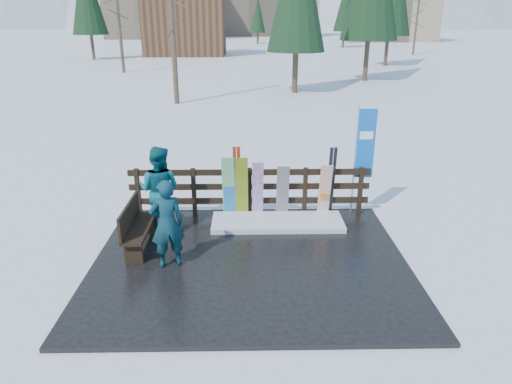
{
  "coord_description": "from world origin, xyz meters",
  "views": [
    {
      "loc": [
        -0.03,
        -7.77,
        4.43
      ],
      "look_at": [
        0.13,
        1.0,
        1.1
      ],
      "focal_mm": 32.0,
      "sensor_mm": 36.0,
      "label": 1
    }
  ],
  "objects_px": {
    "snowboard_0": "(229,187)",
    "snowboard_2": "(242,188)",
    "person_front": "(167,224)",
    "snowboard_4": "(283,192)",
    "bench": "(135,225)",
    "snowboard_1": "(228,187)",
    "rental_flag": "(363,148)",
    "snowboard_5": "(325,191)",
    "snowboard_3": "(258,190)",
    "person_back": "(160,190)"
  },
  "relations": [
    {
      "from": "snowboard_0",
      "to": "snowboard_3",
      "type": "distance_m",
      "value": 0.65
    },
    {
      "from": "snowboard_2",
      "to": "snowboard_5",
      "type": "distance_m",
      "value": 1.91
    },
    {
      "from": "snowboard_1",
      "to": "snowboard_4",
      "type": "bearing_deg",
      "value": 0.0
    },
    {
      "from": "bench",
      "to": "snowboard_0",
      "type": "relative_size",
      "value": 0.96
    },
    {
      "from": "snowboard_1",
      "to": "rental_flag",
      "type": "bearing_deg",
      "value": 5.01
    },
    {
      "from": "snowboard_4",
      "to": "rental_flag",
      "type": "xyz_separation_m",
      "value": [
        1.84,
        0.27,
        0.96
      ]
    },
    {
      "from": "snowboard_2",
      "to": "snowboard_5",
      "type": "bearing_deg",
      "value": 0.0
    },
    {
      "from": "snowboard_2",
      "to": "snowboard_3",
      "type": "xyz_separation_m",
      "value": [
        0.37,
        -0.0,
        -0.05
      ]
    },
    {
      "from": "snowboard_5",
      "to": "rental_flag",
      "type": "height_order",
      "value": "rental_flag"
    },
    {
      "from": "snowboard_1",
      "to": "snowboard_4",
      "type": "distance_m",
      "value": 1.25
    },
    {
      "from": "bench",
      "to": "snowboard_1",
      "type": "height_order",
      "value": "snowboard_1"
    },
    {
      "from": "snowboard_5",
      "to": "person_back",
      "type": "height_order",
      "value": "person_back"
    },
    {
      "from": "bench",
      "to": "snowboard_4",
      "type": "distance_m",
      "value": 3.38
    },
    {
      "from": "snowboard_4",
      "to": "rental_flag",
      "type": "bearing_deg",
      "value": 8.36
    },
    {
      "from": "snowboard_1",
      "to": "snowboard_3",
      "type": "xyz_separation_m",
      "value": [
        0.67,
        -0.0,
        -0.06
      ]
    },
    {
      "from": "snowboard_2",
      "to": "snowboard_5",
      "type": "xyz_separation_m",
      "value": [
        1.91,
        0.0,
        -0.09
      ]
    },
    {
      "from": "snowboard_1",
      "to": "rental_flag",
      "type": "height_order",
      "value": "rental_flag"
    },
    {
      "from": "rental_flag",
      "to": "snowboard_0",
      "type": "bearing_deg",
      "value": -174.95
    },
    {
      "from": "bench",
      "to": "snowboard_3",
      "type": "distance_m",
      "value": 2.88
    },
    {
      "from": "snowboard_3",
      "to": "snowboard_4",
      "type": "distance_m",
      "value": 0.58
    },
    {
      "from": "bench",
      "to": "snowboard_2",
      "type": "distance_m",
      "value": 2.58
    },
    {
      "from": "bench",
      "to": "snowboard_5",
      "type": "xyz_separation_m",
      "value": [
        4.01,
        1.47,
        0.15
      ]
    },
    {
      "from": "snowboard_1",
      "to": "snowboard_2",
      "type": "distance_m",
      "value": 0.3
    },
    {
      "from": "snowboard_2",
      "to": "person_back",
      "type": "distance_m",
      "value": 1.86
    },
    {
      "from": "bench",
      "to": "rental_flag",
      "type": "height_order",
      "value": "rental_flag"
    },
    {
      "from": "person_back",
      "to": "snowboard_0",
      "type": "bearing_deg",
      "value": -142.43
    },
    {
      "from": "snowboard_0",
      "to": "snowboard_5",
      "type": "relative_size",
      "value": 1.15
    },
    {
      "from": "snowboard_4",
      "to": "snowboard_5",
      "type": "relative_size",
      "value": 0.97
    },
    {
      "from": "snowboard_5",
      "to": "snowboard_1",
      "type": "bearing_deg",
      "value": -180.0
    },
    {
      "from": "snowboard_2",
      "to": "person_front",
      "type": "bearing_deg",
      "value": -121.82
    },
    {
      "from": "bench",
      "to": "rental_flag",
      "type": "distance_m",
      "value": 5.29
    },
    {
      "from": "bench",
      "to": "snowboard_3",
      "type": "relative_size",
      "value": 1.04
    },
    {
      "from": "person_back",
      "to": "snowboard_2",
      "type": "bearing_deg",
      "value": -145.94
    },
    {
      "from": "person_back",
      "to": "snowboard_1",
      "type": "bearing_deg",
      "value": -142.1
    },
    {
      "from": "snowboard_1",
      "to": "person_front",
      "type": "distance_m",
      "value": 2.39
    },
    {
      "from": "rental_flag",
      "to": "person_back",
      "type": "xyz_separation_m",
      "value": [
        -4.51,
        -0.91,
        -0.65
      ]
    },
    {
      "from": "bench",
      "to": "snowboard_4",
      "type": "height_order",
      "value": "snowboard_4"
    },
    {
      "from": "snowboard_5",
      "to": "rental_flag",
      "type": "bearing_deg",
      "value": 17.26
    },
    {
      "from": "snowboard_1",
      "to": "person_front",
      "type": "xyz_separation_m",
      "value": [
        -1.04,
        -2.16,
        0.09
      ]
    },
    {
      "from": "snowboard_4",
      "to": "person_front",
      "type": "height_order",
      "value": "person_front"
    },
    {
      "from": "bench",
      "to": "snowboard_0",
      "type": "distance_m",
      "value": 2.35
    },
    {
      "from": "snowboard_0",
      "to": "snowboard_2",
      "type": "distance_m",
      "value": 0.28
    },
    {
      "from": "snowboard_3",
      "to": "snowboard_5",
      "type": "relative_size",
      "value": 1.06
    },
    {
      "from": "rental_flag",
      "to": "person_back",
      "type": "bearing_deg",
      "value": -168.54
    },
    {
      "from": "snowboard_5",
      "to": "person_back",
      "type": "relative_size",
      "value": 0.71
    },
    {
      "from": "snowboard_0",
      "to": "person_front",
      "type": "height_order",
      "value": "person_front"
    },
    {
      "from": "bench",
      "to": "snowboard_4",
      "type": "bearing_deg",
      "value": 25.84
    },
    {
      "from": "rental_flag",
      "to": "person_front",
      "type": "relative_size",
      "value": 1.52
    },
    {
      "from": "bench",
      "to": "person_front",
      "type": "xyz_separation_m",
      "value": [
        0.76,
        -0.68,
        0.34
      ]
    },
    {
      "from": "person_front",
      "to": "snowboard_4",
      "type": "bearing_deg",
      "value": -155.03
    }
  ]
}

